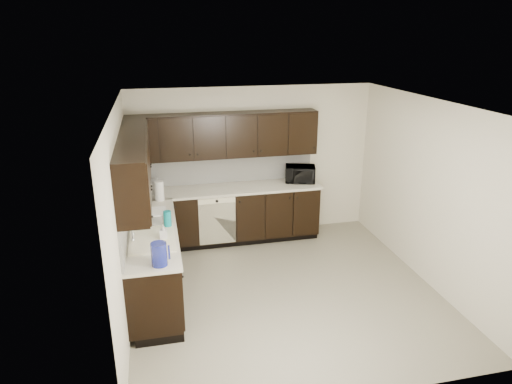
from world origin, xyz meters
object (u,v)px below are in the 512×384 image
microwave (300,174)px  toaster_oven (146,186)px  sink (153,244)px  storage_bin (150,218)px  blue_pitcher (159,254)px

microwave → toaster_oven: size_ratio=1.48×
sink → microwave: size_ratio=1.68×
storage_bin → blue_pitcher: 1.18m
sink → microwave: microwave is taller
storage_bin → sink: bearing=-87.6°
toaster_oven → blue_pitcher: bearing=-73.3°
microwave → blue_pitcher: bearing=-117.7°
storage_bin → blue_pitcher: size_ratio=1.58×
sink → blue_pitcher: bearing=-83.7°
microwave → blue_pitcher: (-2.36, -2.42, -0.01)m
toaster_oven → storage_bin: size_ratio=0.81×
toaster_oven → microwave: bearing=13.5°
toaster_oven → blue_pitcher: blue_pitcher is taller
sink → storage_bin: size_ratio=2.01×
sink → microwave: 3.00m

